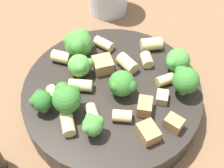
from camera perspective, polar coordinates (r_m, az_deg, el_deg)
name	(u,v)px	position (r m, az deg, el deg)	size (l,w,h in m)	color
ground_plane	(112,106)	(0.43, 0.00, -4.11)	(2.00, 2.00, 0.00)	brown
pasta_bowl	(112,97)	(0.41, 0.00, -2.31)	(0.23, 0.23, 0.04)	#28231E
broccoli_floret_0	(67,98)	(0.36, -8.32, -2.48)	(0.04, 0.03, 0.04)	#93B766
broccoli_floret_1	(122,84)	(0.38, 1.89, 0.00)	(0.03, 0.04, 0.04)	#9EC175
broccoli_floret_2	(41,101)	(0.37, -12.86, -3.00)	(0.03, 0.03, 0.03)	#93B766
broccoli_floret_3	(177,60)	(0.41, 11.86, 4.23)	(0.03, 0.03, 0.03)	#9EC175
broccoli_floret_4	(81,65)	(0.40, -5.73, 3.51)	(0.03, 0.03, 0.03)	#9EC175
broccoli_floret_5	(78,43)	(0.43, -6.17, 7.44)	(0.05, 0.04, 0.04)	#84AD60
broccoli_floret_6	(93,125)	(0.35, -3.51, -7.48)	(0.03, 0.02, 0.03)	#84AD60
broccoli_floret_7	(185,80)	(0.39, 13.21, 0.78)	(0.03, 0.03, 0.04)	#93B766
rigatoni_0	(53,94)	(0.39, -10.66, -1.73)	(0.01, 0.01, 0.02)	#E0C67F
rigatoni_1	(122,116)	(0.37, 1.85, -5.83)	(0.01, 0.01, 0.02)	#E0C67F
rigatoni_2	(104,44)	(0.44, -1.51, 7.36)	(0.01, 0.01, 0.03)	#E0C67F
rigatoni_3	(68,123)	(0.36, -8.11, -7.14)	(0.02, 0.02, 0.03)	#E0C67F
rigatoni_4	(128,64)	(0.42, 2.98, 3.72)	(0.02, 0.02, 0.03)	#E0C67F
rigatoni_5	(165,80)	(0.41, 9.71, 0.76)	(0.01, 0.01, 0.02)	#E0C67F
rigatoni_6	(93,114)	(0.37, -3.43, -5.43)	(0.01, 0.01, 0.02)	#E0C67F
rigatoni_7	(61,57)	(0.43, -9.28, 4.92)	(0.02, 0.02, 0.02)	#E0C67F
rigatoni_8	(81,85)	(0.40, -5.77, -0.21)	(0.02, 0.02, 0.03)	#E0C67F
rigatoni_9	(147,60)	(0.42, 6.38, 4.41)	(0.01, 0.01, 0.02)	#E0C67F
rigatoni_10	(151,44)	(0.45, 7.20, 7.28)	(0.02, 0.02, 0.03)	#E0C67F
chicken_chunk_0	(148,132)	(0.36, 6.65, -8.80)	(0.02, 0.02, 0.02)	#A87A4C
chicken_chunk_1	(145,107)	(0.37, 6.00, -4.12)	(0.02, 0.02, 0.02)	#A87A4C
chicken_chunk_2	(162,97)	(0.39, 9.14, -2.39)	(0.02, 0.01, 0.01)	tan
chicken_chunk_3	(174,123)	(0.37, 11.25, -7.07)	(0.02, 0.02, 0.02)	#A87A4C
chicken_chunk_4	(103,65)	(0.41, -1.69, 3.56)	(0.03, 0.02, 0.02)	tan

